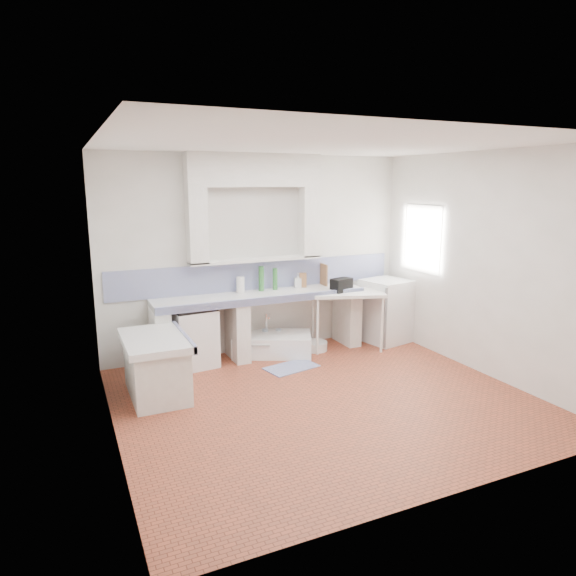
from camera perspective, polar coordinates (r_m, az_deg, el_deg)
name	(u,v)px	position (r m, az deg, el deg)	size (l,w,h in m)	color
floor	(324,399)	(5.89, 4.11, -12.37)	(4.50, 4.50, 0.00)	#9F472D
ceiling	(328,144)	(5.39, 4.56, 15.91)	(4.50, 4.50, 0.00)	white
wall_back	(259,255)	(7.27, -3.26, 3.78)	(4.50, 4.50, 0.00)	white
wall_front	(458,324)	(3.89, 18.62, -3.89)	(4.50, 4.50, 0.00)	white
wall_left	(106,297)	(4.83, -19.79, -0.96)	(4.50, 4.50, 0.00)	white
wall_right	(483,264)	(6.83, 21.14, 2.49)	(4.50, 4.50, 0.00)	white
alcove_mass	(255,170)	(7.05, -3.78, 13.11)	(1.90, 0.25, 0.45)	white
window_frame	(432,239)	(7.80, 15.90, 5.38)	(0.35, 0.86, 1.06)	#332010
lace_valance	(425,213)	(7.67, 15.22, 8.17)	(0.01, 0.84, 0.24)	white
counter_slab	(261,296)	(7.05, -3.09, -0.92)	(3.00, 0.60, 0.08)	white
counter_lip	(268,300)	(6.80, -2.23, -1.39)	(3.00, 0.04, 0.10)	navy
counter_pier_left	(161,340)	(6.81, -14.14, -5.66)	(0.20, 0.55, 0.82)	white
counter_pier_mid	(238,330)	(7.05, -5.71, -4.75)	(0.20, 0.55, 0.82)	white
counter_pier_right	(347,317)	(7.76, 6.63, -3.22)	(0.20, 0.55, 0.82)	white
peninsula_top	(155,340)	(5.95, -14.75, -5.71)	(0.70, 1.10, 0.08)	white
peninsula_base	(157,370)	(6.06, -14.58, -8.87)	(0.60, 1.00, 0.62)	white
peninsula_lip	(184,337)	(6.01, -11.64, -5.39)	(0.04, 1.10, 0.10)	navy
backsplash	(260,275)	(7.30, -3.19, 1.44)	(4.27, 0.03, 0.40)	navy
stove	(193,338)	(6.87, -10.60, -5.53)	(0.55, 0.53, 0.77)	white
sink	(272,345)	(7.29, -1.81, -6.42)	(1.10, 0.59, 0.26)	white
side_table	(347,320)	(7.50, 6.61, -3.61)	(1.03, 0.57, 0.05)	white
fridge	(386,311)	(7.93, 10.93, -2.52)	(0.62, 0.62, 0.96)	white
bucket_red	(252,346)	(7.24, -4.05, -6.57)	(0.29, 0.29, 0.27)	#CA491B
bucket_orange	(276,344)	(7.31, -1.31, -6.31)	(0.30, 0.30, 0.28)	#CE5D1D
bucket_blue	(294,340)	(7.47, 0.74, -5.90)	(0.30, 0.30, 0.28)	blue
basin_white	(316,346)	(7.47, 3.14, -6.52)	(0.34, 0.34, 0.13)	white
water_bottle_a	(265,340)	(7.41, -2.56, -5.87)	(0.09, 0.09, 0.33)	silver
water_bottle_b	(279,339)	(7.45, -1.07, -5.81)	(0.08, 0.08, 0.31)	silver
black_bag	(341,285)	(7.36, 6.03, 0.33)	(0.31, 0.18, 0.19)	black
green_bottle_a	(261,279)	(7.17, -3.02, 1.05)	(0.08, 0.08, 0.35)	#2E6F31
green_bottle_b	(275,279)	(7.25, -1.47, 1.03)	(0.07, 0.07, 0.31)	#2E6F31
knife_block	(303,280)	(7.44, 1.68, 0.90)	(0.10, 0.08, 0.21)	olive
cutting_board	(324,275)	(7.59, 4.05, 1.51)	(0.02, 0.23, 0.32)	olive
paper_towel	(240,285)	(7.08, -5.38, 0.36)	(0.11, 0.11, 0.23)	white
soap_bottle	(298,280)	(7.41, 1.11, 0.87)	(0.10, 0.10, 0.21)	white
rug	(291,367)	(6.80, 0.39, -8.91)	(0.69, 0.39, 0.01)	#32418D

